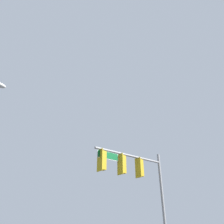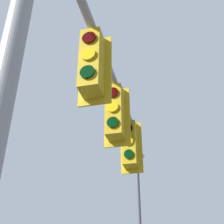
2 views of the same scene
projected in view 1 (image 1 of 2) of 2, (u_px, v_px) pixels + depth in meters
The scene contains 1 object.
signal_pole_near at pixel (133, 172), 13.91m from camera, with size 5.66×0.90×6.00m.
Camera 1 is at (6.46, 0.89, 1.40)m, focal length 35.00 mm.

